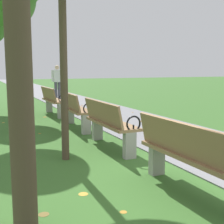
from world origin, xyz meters
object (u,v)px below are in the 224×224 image
(park_bench_2, at_px, (109,123))
(park_bench_3, at_px, (75,109))
(pedestrian_walking, at_px, (57,81))
(park_bench_4, at_px, (53,100))
(park_bench_1, at_px, (188,155))

(park_bench_2, distance_m, park_bench_3, 2.09)
(park_bench_3, xyz_separation_m, pedestrian_walking, (1.24, 6.65, 0.44))
(park_bench_2, height_order, park_bench_4, same)
(park_bench_2, xyz_separation_m, park_bench_3, (0.00, 2.09, 0.00))
(park_bench_2, bearing_deg, park_bench_3, 90.00)
(park_bench_3, bearing_deg, park_bench_2, -90.00)
(park_bench_2, relative_size, park_bench_3, 0.99)
(pedestrian_walking, bearing_deg, park_bench_3, -100.57)
(park_bench_1, distance_m, park_bench_2, 2.32)
(park_bench_1, distance_m, park_bench_3, 4.41)
(park_bench_1, bearing_deg, pedestrian_walking, 83.60)
(park_bench_1, bearing_deg, park_bench_4, 90.00)
(park_bench_2, distance_m, park_bench_4, 4.46)
(pedestrian_walking, bearing_deg, park_bench_2, -98.09)
(park_bench_1, xyz_separation_m, park_bench_3, (0.00, 4.41, 0.00))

